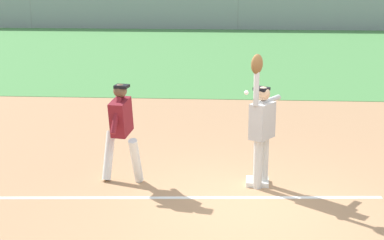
{
  "coord_description": "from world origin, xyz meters",
  "views": [
    {
      "loc": [
        -0.32,
        -8.68,
        3.71
      ],
      "look_at": [
        -0.98,
        1.3,
        1.05
      ],
      "focal_mm": 56.5,
      "sensor_mm": 36.0,
      "label": 1
    }
  ],
  "objects_px": {
    "fielder": "(262,123)",
    "baseball": "(246,93)",
    "parked_car_tan": "(156,12)",
    "parked_car_silver": "(242,14)",
    "parked_car_green": "(335,13)",
    "runner": "(121,126)",
    "first_base": "(257,182)"
  },
  "relations": [
    {
      "from": "fielder",
      "to": "runner",
      "type": "xyz_separation_m",
      "value": [
        -2.35,
        0.09,
        -0.12
      ]
    },
    {
      "from": "first_base",
      "to": "parked_car_tan",
      "type": "xyz_separation_m",
      "value": [
        -5.05,
        26.51,
        0.63
      ]
    },
    {
      "from": "baseball",
      "to": "fielder",
      "type": "bearing_deg",
      "value": 21.61
    },
    {
      "from": "baseball",
      "to": "parked_car_tan",
      "type": "distance_m",
      "value": 27.18
    },
    {
      "from": "runner",
      "to": "baseball",
      "type": "distance_m",
      "value": 2.19
    },
    {
      "from": "runner",
      "to": "parked_car_green",
      "type": "bearing_deg",
      "value": 84.19
    },
    {
      "from": "fielder",
      "to": "parked_car_silver",
      "type": "height_order",
      "value": "fielder"
    },
    {
      "from": "first_base",
      "to": "runner",
      "type": "height_order",
      "value": "runner"
    },
    {
      "from": "parked_car_tan",
      "to": "baseball",
      "type": "bearing_deg",
      "value": -78.26
    },
    {
      "from": "first_base",
      "to": "parked_car_green",
      "type": "bearing_deg",
      "value": 78.14
    },
    {
      "from": "first_base",
      "to": "runner",
      "type": "bearing_deg",
      "value": -179.22
    },
    {
      "from": "fielder",
      "to": "runner",
      "type": "relative_size",
      "value": 1.33
    },
    {
      "from": "baseball",
      "to": "parked_car_green",
      "type": "relative_size",
      "value": 0.02
    },
    {
      "from": "parked_car_silver",
      "to": "parked_car_tan",
      "type": "bearing_deg",
      "value": 173.91
    },
    {
      "from": "runner",
      "to": "parked_car_tan",
      "type": "xyz_separation_m",
      "value": [
        -2.73,
        26.54,
        -0.32
      ]
    },
    {
      "from": "fielder",
      "to": "baseball",
      "type": "bearing_deg",
      "value": 54.52
    },
    {
      "from": "runner",
      "to": "first_base",
      "type": "bearing_deg",
      "value": 11.52
    },
    {
      "from": "parked_car_tan",
      "to": "parked_car_silver",
      "type": "bearing_deg",
      "value": -7.14
    },
    {
      "from": "parked_car_tan",
      "to": "parked_car_green",
      "type": "bearing_deg",
      "value": 1.06
    },
    {
      "from": "baseball",
      "to": "runner",
      "type": "bearing_deg",
      "value": 174.77
    },
    {
      "from": "parked_car_green",
      "to": "parked_car_tan",
      "type": "bearing_deg",
      "value": -179.16
    },
    {
      "from": "runner",
      "to": "parked_car_tan",
      "type": "height_order",
      "value": "runner"
    },
    {
      "from": "fielder",
      "to": "parked_car_green",
      "type": "bearing_deg",
      "value": -68.81
    },
    {
      "from": "fielder",
      "to": "first_base",
      "type": "bearing_deg",
      "value": -40.32
    },
    {
      "from": "fielder",
      "to": "parked_car_silver",
      "type": "xyz_separation_m",
      "value": [
        0.06,
        25.84,
        -0.45
      ]
    },
    {
      "from": "parked_car_green",
      "to": "baseball",
      "type": "bearing_deg",
      "value": -100.94
    },
    {
      "from": "runner",
      "to": "baseball",
      "type": "relative_size",
      "value": 23.24
    },
    {
      "from": "parked_car_tan",
      "to": "first_base",
      "type": "bearing_deg",
      "value": -77.71
    },
    {
      "from": "parked_car_tan",
      "to": "parked_car_green",
      "type": "relative_size",
      "value": 1.0
    },
    {
      "from": "first_base",
      "to": "fielder",
      "type": "bearing_deg",
      "value": -73.24
    },
    {
      "from": "baseball",
      "to": "parked_car_silver",
      "type": "distance_m",
      "value": 25.97
    },
    {
      "from": "parked_car_green",
      "to": "runner",
      "type": "bearing_deg",
      "value": -105.26
    }
  ]
}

